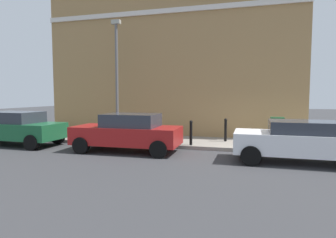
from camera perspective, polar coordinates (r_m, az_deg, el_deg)
The scene contains 10 objects.
ground at distance 11.25m, azimuth 18.70°, elevation -6.94°, with size 80.00×80.00×0.00m, color #38383A.
sidewalk at distance 14.07m, azimuth -6.95°, elevation -4.09°, with size 2.79×30.00×0.15m, color gray.
corner_building at distance 18.11m, azimuth 2.47°, elevation 13.31°, with size 6.53×13.51×9.85m.
car_white at distance 10.35m, azimuth 24.84°, elevation -3.93°, with size 1.82×4.19×1.39m.
car_red at distance 11.39m, azimuth -7.99°, elevation -2.60°, with size 1.90×4.22×1.51m.
car_green at distance 14.51m, azimuth -28.02°, elevation -1.52°, with size 1.90×4.29×1.50m.
utility_cabinet at distance 13.13m, azimuth 20.83°, elevation -2.34°, with size 0.46×0.61×1.15m.
bollard_near_cabinet at distance 13.21m, azimuth 11.36°, elevation -1.97°, with size 0.14×0.14×1.04m.
bollard_far_kerb at distance 11.99m, azimuth 4.58°, elevation -2.57°, with size 0.14×0.14×1.04m.
lamppost at distance 14.50m, azimuth -10.14°, elevation 8.92°, with size 0.20×0.44×5.72m.
Camera 1 is at (-11.01, 0.60, 2.23)m, focal length 30.69 mm.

